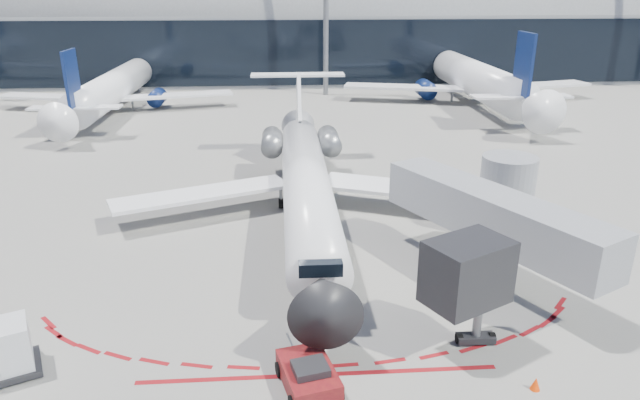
{
  "coord_description": "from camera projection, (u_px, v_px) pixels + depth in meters",
  "views": [
    {
      "loc": [
        -1.21,
        -29.69,
        14.19
      ],
      "look_at": [
        0.84,
        -0.36,
        3.01
      ],
      "focal_mm": 32.0,
      "sensor_mm": 36.0,
      "label": 1
    }
  ],
  "objects": [
    {
      "name": "ground",
      "position": [
        305.0,
        247.0,
        32.81
      ],
      "size": [
        260.0,
        260.0,
        0.0
      ],
      "primitive_type": "plane",
      "color": "slate",
      "rests_on": "ground"
    },
    {
      "name": "bg_airliner_2",
      "position": [
        472.0,
        52.0,
        71.93
      ],
      "size": [
        37.7,
        39.92,
        12.2
      ],
      "primitive_type": null,
      "color": "white",
      "rests_on": "ground"
    },
    {
      "name": "uld_container",
      "position": [
        5.0,
        350.0,
        21.81
      ],
      "size": [
        2.89,
        2.72,
        2.15
      ],
      "rotation": [
        0.0,
        0.0,
        0.43
      ],
      "color": "black",
      "rests_on": "ground"
    },
    {
      "name": "terminal_building",
      "position": [
        286.0,
        22.0,
        90.36
      ],
      "size": [
        150.0,
        24.15,
        24.0
      ],
      "color": "#999C9F",
      "rests_on": "ground"
    },
    {
      "name": "regional_jet",
      "position": [
        306.0,
        178.0,
        36.35
      ],
      "size": [
        24.96,
        30.77,
        7.71
      ],
      "color": "white",
      "rests_on": "ground"
    },
    {
      "name": "bg_airliner_1",
      "position": [
        112.0,
        65.0,
        67.16
      ],
      "size": [
        32.54,
        34.45,
        10.53
      ],
      "primitive_type": null,
      "color": "white",
      "rests_on": "ground"
    },
    {
      "name": "apron_centerline",
      "position": [
        304.0,
        233.0,
        34.67
      ],
      "size": [
        0.25,
        40.0,
        0.01
      ],
      "primitive_type": "cube",
      "color": "silver",
      "rests_on": "ground"
    },
    {
      "name": "pushback_tug",
      "position": [
        308.0,
        376.0,
        21.21
      ],
      "size": [
        2.53,
        4.71,
        1.2
      ],
      "rotation": [
        0.0,
        0.0,
        0.24
      ],
      "color": "#540C13",
      "rests_on": "ground"
    },
    {
      "name": "safety_cone_right",
      "position": [
        536.0,
        384.0,
        21.2
      ],
      "size": [
        0.37,
        0.37,
        0.51
      ],
      "primitive_type": "cone",
      "color": "#FF3F05",
      "rests_on": "ground"
    },
    {
      "name": "jet_bridge",
      "position": [
        495.0,
        214.0,
        29.57
      ],
      "size": [
        10.03,
        15.2,
        4.9
      ],
      "color": "gray",
      "rests_on": "ground"
    },
    {
      "name": "apron_stop_bar",
      "position": [
        318.0,
        375.0,
        22.08
      ],
      "size": [
        14.0,
        0.25,
        0.01
      ],
      "primitive_type": "cube",
      "color": "maroon",
      "rests_on": "ground"
    }
  ]
}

